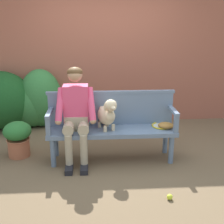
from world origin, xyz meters
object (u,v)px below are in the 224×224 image
Objects in this scene: garden_bench at (112,133)px; tennis_racket at (160,125)px; potted_plant at (18,137)px; baseball_glove at (166,125)px; dog_on_bench at (107,114)px; person_seated at (76,111)px; tennis_ball at (170,197)px.

tennis_racket reaches higher than garden_bench.
garden_bench is at bearing -8.36° from potted_plant.
potted_plant is at bearing 171.64° from garden_bench.
tennis_racket is 0.13m from baseball_glove.
dog_on_bench is 0.88× the size of potted_plant.
dog_on_bench is at bearing -165.98° from baseball_glove.
garden_bench is 0.60m from person_seated.
potted_plant is at bearing 166.50° from person_seated.
potted_plant is at bearing 147.31° from tennis_ball.
dog_on_bench is at bearing -10.01° from potted_plant.
person_seated reaches higher than garden_bench.
tennis_ball is at bearing -60.92° from garden_bench.
potted_plant reaches higher than garden_bench.
person_seated is 0.43m from dog_on_bench.
tennis_ball is (0.58, -1.05, -0.37)m from garden_bench.
dog_on_bench is 2.11× the size of baseball_glove.
baseball_glove is at bearing -67.70° from tennis_racket.
dog_on_bench is 0.81m from tennis_racket.
tennis_ball is (-0.17, -1.02, -0.48)m from baseball_glove.
tennis_racket is at bearing 6.98° from garden_bench.
tennis_ball is (-0.12, -1.14, -0.44)m from tennis_racket.
person_seated is 1.23m from tennis_racket.
garden_bench is 0.30m from dog_on_bench.
baseball_glove is at bearing 80.38° from tennis_ball.
garden_bench is at bearing 119.08° from tennis_ball.
garden_bench is 3.39× the size of potted_plant.
person_seated reaches higher than tennis_ball.
garden_bench is 1.34× the size of person_seated.
person_seated is 20.25× the size of tennis_ball.
garden_bench reaches higher than tennis_ball.
dog_on_bench reaches higher than baseball_glove.
garden_bench is 27.16× the size of tennis_ball.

